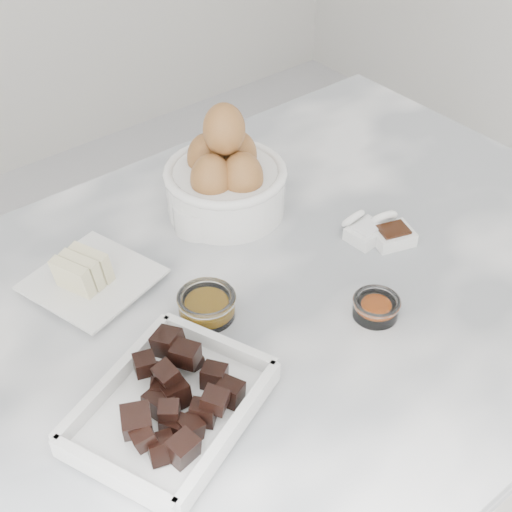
{
  "coord_description": "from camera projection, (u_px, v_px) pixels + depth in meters",
  "views": [
    {
      "loc": [
        -0.46,
        -0.56,
        1.62
      ],
      "look_at": [
        0.02,
        0.03,
        0.98
      ],
      "focal_mm": 50.0,
      "sensor_mm": 36.0,
      "label": 1
    }
  ],
  "objects": [
    {
      "name": "vanilla_spoon",
      "position": [
        390.0,
        231.0,
        1.08
      ],
      "size": [
        0.07,
        0.08,
        0.04
      ],
      "color": "white",
      "rests_on": "marble_slab"
    },
    {
      "name": "butter_plate",
      "position": [
        90.0,
        275.0,
        0.99
      ],
      "size": [
        0.19,
        0.19,
        0.06
      ],
      "color": "white",
      "rests_on": "marble_slab"
    },
    {
      "name": "honey_bowl",
      "position": [
        207.0,
        305.0,
        0.95
      ],
      "size": [
        0.08,
        0.08,
        0.03
      ],
      "color": "white",
      "rests_on": "marble_slab"
    },
    {
      "name": "sugar_ramekin",
      "position": [
        199.0,
        214.0,
        1.09
      ],
      "size": [
        0.08,
        0.08,
        0.05
      ],
      "color": "white",
      "rests_on": "marble_slab"
    },
    {
      "name": "marble_slab",
      "position": [
        258.0,
        305.0,
        1.0
      ],
      "size": [
        1.2,
        0.8,
        0.04
      ],
      "primitive_type": "cube",
      "color": "white",
      "rests_on": "cabinet"
    },
    {
      "name": "salt_spoon",
      "position": [
        363.0,
        229.0,
        1.08
      ],
      "size": [
        0.06,
        0.07,
        0.04
      ],
      "color": "white",
      "rests_on": "marble_slab"
    },
    {
      "name": "cabinet",
      "position": [
        258.0,
        490.0,
        1.31
      ],
      "size": [
        1.1,
        0.7,
        0.9
      ],
      "primitive_type": "cube",
      "color": "beige",
      "rests_on": "ground"
    },
    {
      "name": "egg_bowl",
      "position": [
        225.0,
        178.0,
        1.11
      ],
      "size": [
        0.19,
        0.19,
        0.19
      ],
      "color": "white",
      "rests_on": "marble_slab"
    },
    {
      "name": "chocolate_dish",
      "position": [
        171.0,
        403.0,
        0.82
      ],
      "size": [
        0.27,
        0.24,
        0.06
      ],
      "color": "white",
      "rests_on": "marble_slab"
    },
    {
      "name": "zest_bowl",
      "position": [
        376.0,
        306.0,
        0.95
      ],
      "size": [
        0.06,
        0.06,
        0.03
      ],
      "color": "white",
      "rests_on": "marble_slab"
    }
  ]
}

